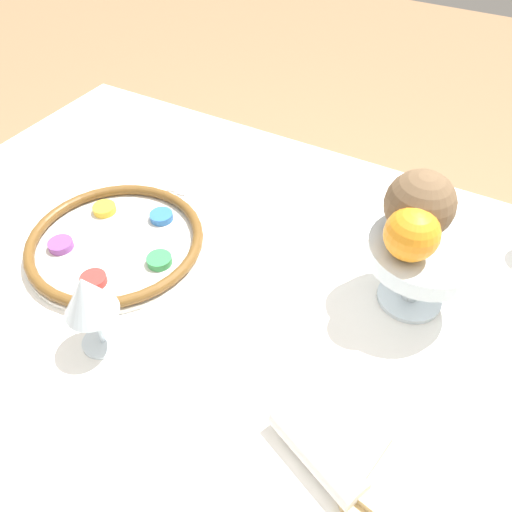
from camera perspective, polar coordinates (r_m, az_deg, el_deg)
name	(u,v)px	position (r m, az deg, el deg)	size (l,w,h in m)	color
ground_plane	(256,483)	(1.50, -0.02, -24.49)	(8.00, 8.00, 0.00)	#99704C
dining_table	(256,417)	(1.16, -0.03, -17.90)	(1.55, 1.00, 0.76)	white
seder_plate	(117,241)	(0.96, -15.64, 1.64)	(0.33, 0.33, 0.03)	silver
wine_glass	(88,298)	(0.75, -18.70, -4.52)	(0.08, 0.08, 0.15)	silver
fruit_stand	(422,258)	(0.82, 18.45, -0.27)	(0.18, 0.18, 0.13)	silver
orange_fruit	(412,234)	(0.75, 17.39, 2.39)	(0.08, 0.08, 0.08)	orange
coconut	(420,204)	(0.79, 18.21, 5.63)	(0.11, 0.11, 0.11)	brown
bread_plate	(412,495)	(0.71, 17.37, -24.64)	(0.18, 0.18, 0.02)	tan
napkin_roll	(317,452)	(0.69, 6.96, -21.35)	(0.15, 0.10, 0.04)	white
fork_left	(190,166)	(1.15, -7.54, 10.11)	(0.05, 0.19, 0.01)	silver
fork_right	(201,170)	(1.13, -6.28, 9.71)	(0.04, 0.19, 0.01)	silver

